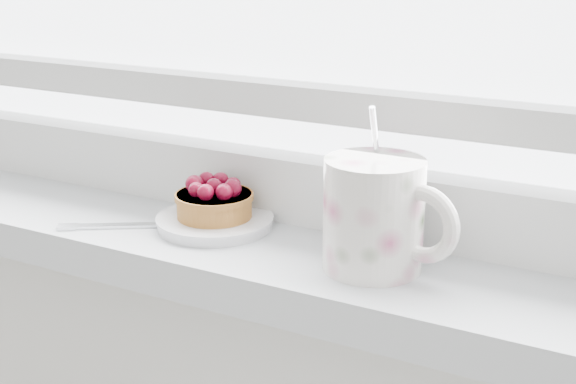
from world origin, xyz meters
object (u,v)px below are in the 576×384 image
Objects in this scene: saucer at (215,222)px; raspberry_tart at (214,200)px; floral_mug at (377,213)px; fork at (151,225)px.

raspberry_tart is at bearing 121.77° from saucer.
floral_mug reaches higher than fork.
fork is at bearing -177.57° from floral_mug.
raspberry_tart is at bearing 27.11° from fork.
floral_mug is at bearing 2.43° from fork.
floral_mug reaches higher than raspberry_tart.
raspberry_tart is 0.07m from fork.
floral_mug is (0.19, -0.02, 0.05)m from saucer.
raspberry_tart is at bearing 173.89° from floral_mug.
saucer is at bearing 173.94° from floral_mug.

